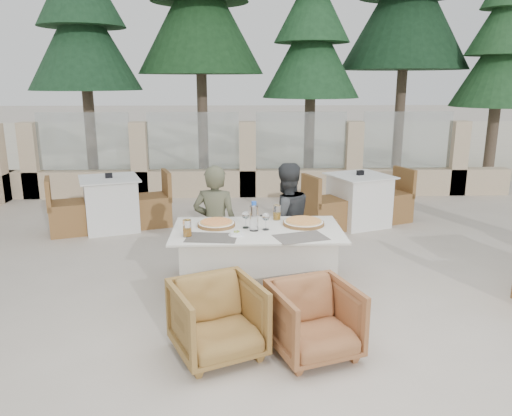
{
  "coord_description": "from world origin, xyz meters",
  "views": [
    {
      "loc": [
        -0.19,
        -4.47,
        2.14
      ],
      "look_at": [
        -0.01,
        0.35,
        0.9
      ],
      "focal_mm": 35.0,
      "sensor_mm": 36.0,
      "label": 1
    }
  ],
  "objects_px": {
    "pizza_right": "(303,222)",
    "armchair_near_right": "(314,320)",
    "wine_glass_centre": "(246,219)",
    "bg_table_a": "(111,204)",
    "armchair_near_left": "(218,319)",
    "diner_left": "(216,226)",
    "bg_table_b": "(359,200)",
    "wine_glass_near": "(266,220)",
    "beer_glass_left": "(187,228)",
    "water_bottle": "(254,216)",
    "beer_glass_right": "(277,212)",
    "armchair_far_left": "(209,253)",
    "dining_table": "(257,267)",
    "armchair_far_right": "(302,251)",
    "diner_right": "(285,221)",
    "olive_dish": "(237,233)",
    "pizza_left": "(216,224)"
  },
  "relations": [
    {
      "from": "beer_glass_left",
      "to": "bg_table_a",
      "type": "bearing_deg",
      "value": 116.25
    },
    {
      "from": "bg_table_b",
      "to": "wine_glass_near",
      "type": "bearing_deg",
      "value": -141.06
    },
    {
      "from": "water_bottle",
      "to": "bg_table_a",
      "type": "height_order",
      "value": "water_bottle"
    },
    {
      "from": "diner_left",
      "to": "bg_table_b",
      "type": "distance_m",
      "value": 3.04
    },
    {
      "from": "beer_glass_right",
      "to": "bg_table_a",
      "type": "distance_m",
      "value": 3.26
    },
    {
      "from": "pizza_right",
      "to": "water_bottle",
      "type": "distance_m",
      "value": 0.53
    },
    {
      "from": "wine_glass_centre",
      "to": "water_bottle",
      "type": "bearing_deg",
      "value": -49.67
    },
    {
      "from": "wine_glass_centre",
      "to": "bg_table_a",
      "type": "bearing_deg",
      "value": 126.7
    },
    {
      "from": "wine_glass_near",
      "to": "armchair_near_left",
      "type": "distance_m",
      "value": 1.13
    },
    {
      "from": "armchair_far_left",
      "to": "wine_glass_near",
      "type": "bearing_deg",
      "value": 114.95
    },
    {
      "from": "olive_dish",
      "to": "armchair_far_left",
      "type": "xyz_separation_m",
      "value": [
        -0.31,
        0.91,
        -0.51
      ]
    },
    {
      "from": "pizza_left",
      "to": "pizza_right",
      "type": "bearing_deg",
      "value": 0.57
    },
    {
      "from": "dining_table",
      "to": "beer_glass_right",
      "type": "distance_m",
      "value": 0.6
    },
    {
      "from": "water_bottle",
      "to": "diner_right",
      "type": "xyz_separation_m",
      "value": [
        0.37,
        0.73,
        -0.27
      ]
    },
    {
      "from": "armchair_near_left",
      "to": "armchair_far_left",
      "type": "bearing_deg",
      "value": 71.92
    },
    {
      "from": "beer_glass_left",
      "to": "diner_right",
      "type": "distance_m",
      "value": 1.34
    },
    {
      "from": "wine_glass_centre",
      "to": "armchair_near_left",
      "type": "xyz_separation_m",
      "value": [
        -0.24,
        -0.96,
        -0.56
      ]
    },
    {
      "from": "armchair_far_right",
      "to": "bg_table_b",
      "type": "xyz_separation_m",
      "value": [
        1.12,
        2.08,
        0.07
      ]
    },
    {
      "from": "pizza_right",
      "to": "armchair_far_right",
      "type": "relative_size",
      "value": 0.57
    },
    {
      "from": "pizza_right",
      "to": "armchair_near_right",
      "type": "xyz_separation_m",
      "value": [
        -0.04,
        -1.06,
        -0.5
      ]
    },
    {
      "from": "olive_dish",
      "to": "diner_left",
      "type": "relative_size",
      "value": 0.08
    },
    {
      "from": "beer_glass_right",
      "to": "armchair_near_right",
      "type": "distance_m",
      "value": 1.39
    },
    {
      "from": "water_bottle",
      "to": "olive_dish",
      "type": "bearing_deg",
      "value": -137.91
    },
    {
      "from": "wine_glass_near",
      "to": "bg_table_a",
      "type": "relative_size",
      "value": 0.11
    },
    {
      "from": "olive_dish",
      "to": "bg_table_b",
      "type": "height_order",
      "value": "olive_dish"
    },
    {
      "from": "dining_table",
      "to": "diner_left",
      "type": "xyz_separation_m",
      "value": [
        -0.42,
        0.51,
        0.27
      ]
    },
    {
      "from": "armchair_far_left",
      "to": "armchair_near_right",
      "type": "height_order",
      "value": "armchair_near_right"
    },
    {
      "from": "armchair_near_left",
      "to": "diner_left",
      "type": "distance_m",
      "value": 1.46
    },
    {
      "from": "armchair_far_left",
      "to": "bg_table_b",
      "type": "distance_m",
      "value": 2.94
    },
    {
      "from": "wine_glass_centre",
      "to": "armchair_far_left",
      "type": "relative_size",
      "value": 0.3
    },
    {
      "from": "diner_left",
      "to": "bg_table_b",
      "type": "bearing_deg",
      "value": -121.76
    },
    {
      "from": "water_bottle",
      "to": "wine_glass_centre",
      "type": "bearing_deg",
      "value": 130.33
    },
    {
      "from": "water_bottle",
      "to": "armchair_near_right",
      "type": "height_order",
      "value": "water_bottle"
    },
    {
      "from": "armchair_far_right",
      "to": "armchair_near_left",
      "type": "relative_size",
      "value": 1.05
    },
    {
      "from": "armchair_far_left",
      "to": "armchair_far_right",
      "type": "bearing_deg",
      "value": 162.34
    },
    {
      "from": "water_bottle",
      "to": "beer_glass_right",
      "type": "distance_m",
      "value": 0.44
    },
    {
      "from": "beer_glass_left",
      "to": "bg_table_b",
      "type": "height_order",
      "value": "beer_glass_left"
    },
    {
      "from": "pizza_right",
      "to": "beer_glass_right",
      "type": "height_order",
      "value": "beer_glass_right"
    },
    {
      "from": "diner_right",
      "to": "beer_glass_left",
      "type": "bearing_deg",
      "value": 23.23
    },
    {
      "from": "wine_glass_centre",
      "to": "armchair_far_left",
      "type": "bearing_deg",
      "value": 120.66
    },
    {
      "from": "wine_glass_centre",
      "to": "bg_table_b",
      "type": "distance_m",
      "value": 3.23
    },
    {
      "from": "wine_glass_centre",
      "to": "beer_glass_left",
      "type": "height_order",
      "value": "wine_glass_centre"
    },
    {
      "from": "wine_glass_centre",
      "to": "diner_left",
      "type": "bearing_deg",
      "value": 124.0
    },
    {
      "from": "pizza_left",
      "to": "armchair_near_left",
      "type": "bearing_deg",
      "value": -87.73
    },
    {
      "from": "water_bottle",
      "to": "bg_table_b",
      "type": "relative_size",
      "value": 0.17
    },
    {
      "from": "diner_right",
      "to": "pizza_right",
      "type": "bearing_deg",
      "value": 83.04
    },
    {
      "from": "beer_glass_right",
      "to": "armchair_far_left",
      "type": "xyz_separation_m",
      "value": [
        -0.72,
        0.39,
        -0.57
      ]
    },
    {
      "from": "wine_glass_centre",
      "to": "armchair_far_left",
      "type": "height_order",
      "value": "wine_glass_centre"
    },
    {
      "from": "diner_left",
      "to": "armchair_near_right",
      "type": "bearing_deg",
      "value": 131.21
    },
    {
      "from": "wine_glass_near",
      "to": "pizza_right",
      "type": "bearing_deg",
      "value": 21.82
    }
  ]
}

